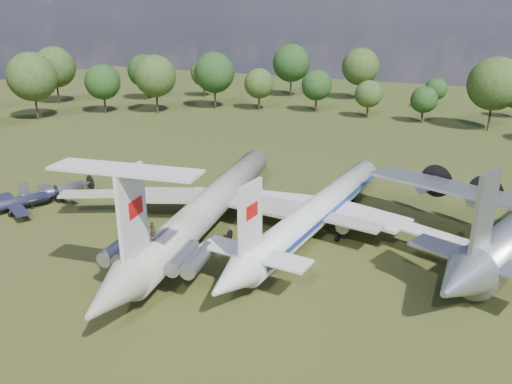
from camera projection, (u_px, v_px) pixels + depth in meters
The scene contains 6 objects.
ground at pixel (190, 215), 66.47m from camera, with size 300.00×300.00×0.00m, color #213E14.
il62_airliner at pixel (211, 210), 61.02m from camera, with size 41.26×53.64×5.26m, color #B3B3AE, non-canonical shape.
tu104_jet at pixel (319, 215), 60.23m from camera, with size 36.09×48.12×4.81m, color silver, non-canonical shape.
small_prop_west at pixel (9, 206), 66.59m from camera, with size 10.53×14.36×2.11m, color black, non-canonical shape.
small_prop_northwest at pixel (55, 194), 71.53m from camera, with size 9.53×13.00×1.91m, color #9C9FA4, non-canonical shape.
person_on_il62 at pixel (153, 231), 46.50m from camera, with size 0.68×0.45×1.87m, color olive.
Camera 1 is at (35.58, -50.98, 25.31)m, focal length 35.00 mm.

